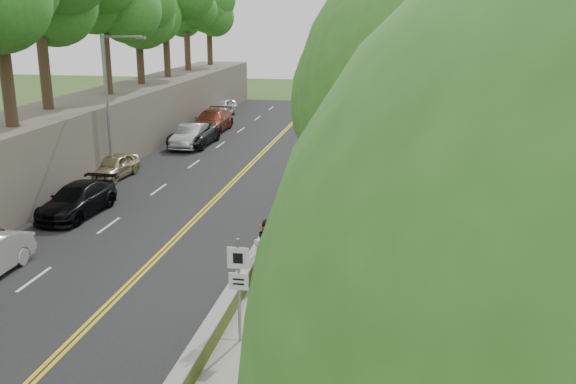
# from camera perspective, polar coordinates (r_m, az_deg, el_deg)

# --- Properties ---
(ground) EXTENTS (140.00, 140.00, 0.00)m
(ground) POSITION_cam_1_polar(r_m,az_deg,el_deg) (21.80, -5.03, -9.15)
(ground) COLOR #33511E
(ground) RESTS_ON ground
(road) EXTENTS (11.20, 66.00, 0.04)m
(road) POSITION_cam_1_polar(r_m,az_deg,el_deg) (36.85, -7.16, 1.28)
(road) COLOR black
(road) RESTS_ON ground
(sidewalk) EXTENTS (4.20, 66.00, 0.05)m
(sidewalk) POSITION_cam_1_polar(r_m,az_deg,el_deg) (35.37, 5.25, 0.74)
(sidewalk) COLOR gray
(sidewalk) RESTS_ON ground
(jersey_barrier) EXTENTS (0.42, 66.00, 0.60)m
(jersey_barrier) POSITION_cam_1_polar(r_m,az_deg,el_deg) (35.56, 1.57, 1.33)
(jersey_barrier) COLOR #C6ED33
(jersey_barrier) RESTS_ON ground
(rock_embankment) EXTENTS (5.00, 66.00, 4.00)m
(rock_embankment) POSITION_cam_1_polar(r_m,az_deg,el_deg) (39.55, -18.58, 4.52)
(rock_embankment) COLOR #595147
(rock_embankment) RESTS_ON ground
(chainlink_fence) EXTENTS (0.04, 66.00, 2.00)m
(chainlink_fence) POSITION_cam_1_polar(r_m,az_deg,el_deg) (35.03, 8.72, 2.12)
(chainlink_fence) COLOR slate
(chainlink_fence) RESTS_ON ground
(trees_fenceside) EXTENTS (7.00, 66.00, 14.00)m
(trees_fenceside) POSITION_cam_1_polar(r_m,az_deg,el_deg) (34.17, 13.16, 11.74)
(trees_fenceside) COLOR #3F832C
(trees_fenceside) RESTS_ON ground
(streetlight) EXTENTS (2.52, 0.22, 8.00)m
(streetlight) POSITION_cam_1_polar(r_m,az_deg,el_deg) (36.90, -15.48, 8.17)
(streetlight) COLOR gray
(streetlight) RESTS_ON ground
(signpost) EXTENTS (0.62, 0.09, 3.10)m
(signpost) POSITION_cam_1_polar(r_m,az_deg,el_deg) (18.09, -4.40, -7.74)
(signpost) COLOR gray
(signpost) RESTS_ON sidewalk
(construction_barrel) EXTENTS (0.54, 0.54, 0.88)m
(construction_barrel) POSITION_cam_1_polar(r_m,az_deg,el_deg) (41.03, 8.44, 3.40)
(construction_barrel) COLOR orange
(construction_barrel) RESTS_ON sidewalk
(concrete_block) EXTENTS (1.34, 1.10, 0.80)m
(concrete_block) POSITION_cam_1_polar(r_m,az_deg,el_deg) (20.94, 6.50, -8.93)
(concrete_block) COLOR slate
(concrete_block) RESTS_ON sidewalk
(car_3) EXTENTS (2.30, 5.06, 1.44)m
(car_3) POSITION_cam_1_polar(r_m,az_deg,el_deg) (31.18, -18.24, -0.68)
(car_3) COLOR black
(car_3) RESTS_ON road
(car_4) EXTENTS (1.90, 4.07, 1.35)m
(car_4) POSITION_cam_1_polar(r_m,az_deg,el_deg) (37.58, -15.20, 2.22)
(car_4) COLOR tan
(car_4) RESTS_ON road
(car_5) EXTENTS (1.67, 4.76, 1.57)m
(car_5) POSITION_cam_1_polar(r_m,az_deg,el_deg) (45.18, -8.62, 4.96)
(car_5) COLOR #B6BABF
(car_5) RESTS_ON road
(car_6) EXTENTS (2.61, 5.56, 1.54)m
(car_6) POSITION_cam_1_polar(r_m,az_deg,el_deg) (45.67, -8.41, 5.07)
(car_6) COLOR black
(car_6) RESTS_ON road
(car_7) EXTENTS (2.36, 5.78, 1.68)m
(car_7) POSITION_cam_1_polar(r_m,az_deg,el_deg) (50.83, -6.78, 6.29)
(car_7) COLOR brown
(car_7) RESTS_ON road
(car_8) EXTENTS (2.12, 4.75, 1.59)m
(car_8) POSITION_cam_1_polar(r_m,az_deg,el_deg) (58.29, -5.94, 7.48)
(car_8) COLOR silver
(car_8) RESTS_ON road
(painter_0) EXTENTS (0.65, 0.85, 1.56)m
(painter_0) POSITION_cam_1_polar(r_m,az_deg,el_deg) (22.06, -0.74, -6.42)
(painter_0) COLOR #C6A702
(painter_0) RESTS_ON sidewalk
(painter_1) EXTENTS (0.57, 0.70, 1.66)m
(painter_1) POSITION_cam_1_polar(r_m,az_deg,el_deg) (22.17, -2.53, -6.18)
(painter_1) COLOR beige
(painter_1) RESTS_ON sidewalk
(painter_2) EXTENTS (0.99, 1.11, 1.91)m
(painter_2) POSITION_cam_1_polar(r_m,az_deg,el_deg) (23.38, -1.80, -4.66)
(painter_2) COLOR black
(painter_2) RESTS_ON sidewalk
(painter_3) EXTENTS (0.93, 1.33, 1.89)m
(painter_3) POSITION_cam_1_polar(r_m,az_deg,el_deg) (23.45, -1.77, -4.63)
(painter_3) COLOR #95382A
(painter_3) RESTS_ON sidewalk
(person_far) EXTENTS (1.15, 0.78, 1.82)m
(person_far) POSITION_cam_1_polar(r_m,az_deg,el_deg) (42.77, 6.53, 4.62)
(person_far) COLOR black
(person_far) RESTS_ON sidewalk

